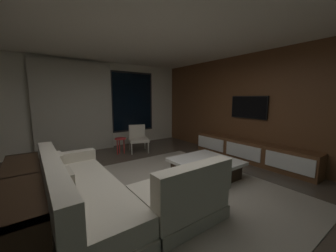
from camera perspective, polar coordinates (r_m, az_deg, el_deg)
The scene contains 13 objects.
floor at distance 3.45m, azimuth -3.18°, elevation -19.14°, with size 9.20×9.20×0.00m, color #473D33.
back_wall_with_window at distance 6.41m, azimuth -21.52°, elevation 5.51°, with size 6.60×0.30×2.70m.
media_wall at distance 5.37m, azimuth 25.50°, elevation 4.93°, with size 0.12×7.80×2.70m.
ceiling at distance 3.26m, azimuth -3.61°, elevation 28.19°, with size 8.20×8.20×0.00m, color beige.
area_rug at distance 3.56m, azimuth 2.74°, elevation -18.15°, with size 3.20×3.80×0.01m, color gray.
sectional_couch at distance 2.90m, azimuth -17.31°, elevation -18.69°, with size 1.98×2.50×0.82m.
coffee_table at distance 4.05m, azimuth 10.97°, elevation -12.09°, with size 1.16×1.16×0.36m.
book_stack_on_coffee_table at distance 3.92m, azimuth 13.40°, elevation -9.72°, with size 0.28×0.17×0.06m.
accent_chair_near_window at distance 5.87m, azimuth -8.82°, elevation -3.15°, with size 0.68×0.69×0.78m.
side_stool at distance 5.67m, azimuth -13.82°, elevation -4.33°, with size 0.32×0.32×0.46m.
media_console at distance 5.31m, azimuth 22.75°, elevation -6.95°, with size 0.46×3.10×0.52m.
mounted_tv at distance 5.40m, azimuth 22.62°, elevation 5.11°, with size 0.05×0.98×0.57m.
console_table_behind_couch at distance 2.87m, azimuth -36.82°, elevation -17.76°, with size 0.40×2.10×0.74m.
Camera 1 is at (-1.64, -2.59, 1.59)m, focal length 20.74 mm.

